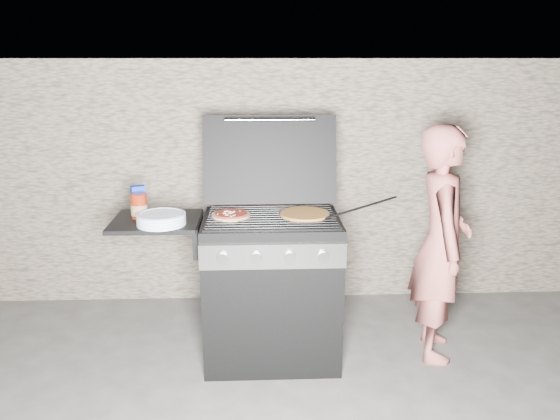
{
  "coord_description": "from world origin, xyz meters",
  "views": [
    {
      "loc": [
        -0.08,
        -3.06,
        1.81
      ],
      "look_at": [
        0.05,
        0.0,
        0.95
      ],
      "focal_mm": 35.0,
      "sensor_mm": 36.0,
      "label": 1
    }
  ],
  "objects_px": {
    "gas_grill": "(231,289)",
    "pizza_topped": "(231,214)",
    "sauce_jar": "(139,206)",
    "person": "(441,244)"
  },
  "relations": [
    {
      "from": "pizza_topped",
      "to": "gas_grill",
      "type": "bearing_deg",
      "value": -142.22
    },
    {
      "from": "gas_grill",
      "to": "person",
      "type": "bearing_deg",
      "value": 0.69
    },
    {
      "from": "pizza_topped",
      "to": "person",
      "type": "xyz_separation_m",
      "value": [
        1.26,
        0.0,
        -0.2
      ]
    },
    {
      "from": "gas_grill",
      "to": "sauce_jar",
      "type": "xyz_separation_m",
      "value": [
        -0.52,
        0.03,
        0.52
      ]
    },
    {
      "from": "gas_grill",
      "to": "pizza_topped",
      "type": "height_order",
      "value": "pizza_topped"
    },
    {
      "from": "pizza_topped",
      "to": "person",
      "type": "relative_size",
      "value": 0.16
    },
    {
      "from": "gas_grill",
      "to": "sauce_jar",
      "type": "bearing_deg",
      "value": 176.41
    },
    {
      "from": "sauce_jar",
      "to": "gas_grill",
      "type": "bearing_deg",
      "value": -3.59
    },
    {
      "from": "pizza_topped",
      "to": "sauce_jar",
      "type": "bearing_deg",
      "value": 177.63
    },
    {
      "from": "gas_grill",
      "to": "pizza_topped",
      "type": "distance_m",
      "value": 0.47
    }
  ]
}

